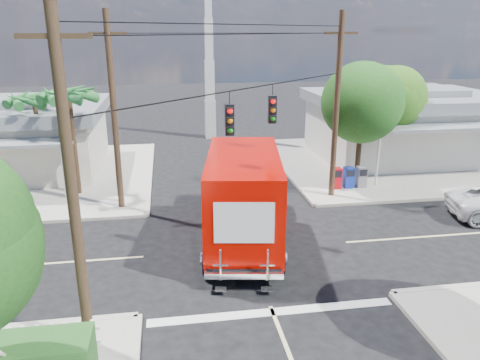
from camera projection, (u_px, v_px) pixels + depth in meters
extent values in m
plane|color=black|center=(248.00, 249.00, 18.16)|extent=(120.00, 120.00, 0.00)
cube|color=#9F998F|center=(386.00, 161.00, 30.13)|extent=(14.00, 14.00, 0.14)
cube|color=#AEA99A|center=(281.00, 166.00, 29.08)|extent=(0.25, 14.00, 0.14)
cube|color=#AEA99A|center=(449.00, 198.00, 23.54)|extent=(14.00, 0.25, 0.14)
cube|color=#9F998F|center=(27.00, 177.00, 26.84)|extent=(14.00, 14.00, 0.14)
cube|color=#AEA99A|center=(150.00, 172.00, 27.89)|extent=(0.25, 14.00, 0.14)
cube|color=beige|center=(219.00, 175.00, 27.56)|extent=(0.12, 12.00, 0.01)
cube|color=silver|center=(273.00, 312.00, 14.11)|extent=(7.50, 0.40, 0.01)
cube|color=silver|center=(404.00, 130.00, 30.75)|extent=(11.00, 8.00, 3.40)
cube|color=gray|center=(407.00, 99.00, 30.12)|extent=(11.80, 8.80, 0.70)
cube|color=gray|center=(408.00, 91.00, 29.97)|extent=(6.05, 4.40, 0.50)
cube|color=gray|center=(449.00, 127.00, 25.77)|extent=(9.90, 1.80, 0.15)
cylinder|color=silver|center=(378.00, 159.00, 24.81)|extent=(0.12, 0.12, 2.90)
cube|color=beige|center=(12.00, 144.00, 27.60)|extent=(10.00, 8.00, 3.20)
cube|color=gray|center=(7.00, 111.00, 27.00)|extent=(10.80, 8.80, 0.70)
cube|color=gray|center=(5.00, 102.00, 26.85)|extent=(5.50, 4.40, 0.50)
cylinder|color=silver|center=(64.00, 172.00, 22.91)|extent=(0.12, 0.12, 2.70)
cube|color=silver|center=(210.00, 119.00, 36.59)|extent=(0.80, 0.80, 3.00)
cube|color=silver|center=(210.00, 80.00, 35.67)|extent=(0.70, 0.70, 3.00)
cube|color=silver|center=(209.00, 39.00, 34.75)|extent=(0.60, 0.60, 3.00)
cylinder|color=#422D1C|center=(359.00, 147.00, 24.96)|extent=(0.28, 0.28, 4.10)
sphere|color=#1D4A18|center=(363.00, 99.00, 24.18)|extent=(4.10, 4.10, 4.10)
sphere|color=#1D4A18|center=(354.00, 93.00, 24.23)|extent=(3.33, 3.33, 3.33)
sphere|color=#1D4A18|center=(371.00, 102.00, 23.99)|extent=(3.58, 3.58, 3.58)
cylinder|color=#422D1C|center=(386.00, 141.00, 27.50)|extent=(0.28, 0.28, 3.58)
sphere|color=#356614|center=(389.00, 102.00, 26.81)|extent=(3.58, 3.58, 3.58)
sphere|color=#356614|center=(382.00, 98.00, 26.87)|extent=(2.91, 2.91, 2.91)
sphere|color=#356614|center=(397.00, 105.00, 26.62)|extent=(3.14, 3.14, 3.14)
cylinder|color=#422D1C|center=(74.00, 146.00, 23.29)|extent=(0.24, 0.24, 5.00)
cone|color=#266C2E|center=(88.00, 93.00, 22.63)|extent=(0.50, 2.06, 0.98)
cone|color=#266C2E|center=(83.00, 91.00, 23.24)|extent=(1.92, 1.68, 0.98)
cone|color=#266C2E|center=(68.00, 91.00, 23.29)|extent=(2.12, 0.95, 0.98)
cone|color=#266C2E|center=(53.00, 92.00, 22.74)|extent=(1.34, 2.07, 0.98)
cone|color=#266C2E|center=(49.00, 94.00, 22.01)|extent=(1.34, 2.07, 0.98)
cone|color=#266C2E|center=(60.00, 95.00, 21.64)|extent=(2.12, 0.95, 0.98)
cone|color=#266C2E|center=(78.00, 95.00, 21.92)|extent=(1.92, 1.68, 0.98)
cylinder|color=#422D1C|center=(40.00, 144.00, 24.46)|extent=(0.24, 0.24, 4.60)
cone|color=#266C2E|center=(52.00, 98.00, 23.86)|extent=(0.50, 2.06, 0.98)
cone|color=#266C2E|center=(49.00, 96.00, 24.48)|extent=(1.92, 1.68, 0.98)
cone|color=#266C2E|center=(34.00, 96.00, 24.53)|extent=(2.12, 0.95, 0.98)
cone|color=#266C2E|center=(19.00, 97.00, 23.98)|extent=(1.34, 2.07, 0.98)
cone|color=#266C2E|center=(15.00, 99.00, 23.24)|extent=(1.34, 2.07, 0.98)
cone|color=#266C2E|center=(25.00, 101.00, 22.87)|extent=(2.12, 0.95, 0.98)
cone|color=#266C2E|center=(42.00, 100.00, 23.15)|extent=(1.92, 1.68, 0.98)
cylinder|color=#473321|center=(72.00, 190.00, 11.12)|extent=(0.28, 0.28, 9.00)
cube|color=#473321|center=(54.00, 36.00, 10.05)|extent=(1.60, 0.12, 0.12)
cylinder|color=#473321|center=(336.00, 109.00, 22.45)|extent=(0.28, 0.28, 9.00)
cube|color=#473321|center=(341.00, 33.00, 21.38)|extent=(1.60, 0.12, 0.12)
cylinder|color=#473321|center=(114.00, 115.00, 20.90)|extent=(0.28, 0.28, 9.00)
cube|color=#473321|center=(107.00, 33.00, 19.83)|extent=(1.60, 0.12, 0.12)
cylinder|color=black|center=(249.00, 88.00, 16.27)|extent=(10.43, 10.43, 0.04)
cube|color=black|center=(230.00, 120.00, 15.69)|extent=(0.30, 0.24, 1.05)
sphere|color=red|center=(230.00, 111.00, 15.45)|extent=(0.20, 0.20, 0.20)
cube|color=black|center=(272.00, 109.00, 17.76)|extent=(0.30, 0.24, 1.05)
sphere|color=red|center=(273.00, 101.00, 17.52)|extent=(0.20, 0.20, 0.20)
cube|color=silver|center=(94.00, 337.00, 11.95)|extent=(0.09, 0.06, 1.00)
cube|color=#B90812|center=(336.00, 178.00, 24.65)|extent=(0.50, 0.50, 1.10)
cube|color=#132DA3|center=(349.00, 177.00, 24.75)|extent=(0.50, 0.50, 1.10)
cube|color=slate|center=(361.00, 177.00, 24.85)|extent=(0.50, 0.50, 1.10)
cube|color=black|center=(243.00, 224.00, 19.09)|extent=(3.72, 8.59, 0.27)
cube|color=#C50900|center=(243.00, 180.00, 21.93)|extent=(2.81, 2.19, 2.34)
cube|color=black|center=(243.00, 166.00, 22.51)|extent=(2.25, 0.61, 1.01)
cube|color=silver|center=(243.00, 188.00, 23.07)|extent=(2.44, 0.51, 0.37)
cube|color=#C50900|center=(243.00, 195.00, 17.69)|extent=(3.60, 6.52, 3.09)
cube|color=white|center=(279.00, 191.00, 17.64)|extent=(0.62, 3.79, 1.38)
cube|color=white|center=(208.00, 191.00, 17.65)|extent=(0.62, 3.79, 1.38)
cube|color=white|center=(244.00, 223.00, 14.68)|extent=(1.90, 0.32, 1.38)
cube|color=silver|center=(244.00, 275.00, 15.09)|extent=(2.57, 0.66, 0.19)
cube|color=silver|center=(221.00, 265.00, 14.83)|extent=(0.48, 0.14, 1.06)
cube|color=silver|center=(267.00, 265.00, 14.83)|extent=(0.48, 0.14, 1.06)
cylinder|color=black|center=(217.00, 198.00, 22.03)|extent=(0.52, 1.21, 1.17)
cylinder|color=black|center=(269.00, 198.00, 22.03)|extent=(0.52, 1.21, 1.17)
cylinder|color=black|center=(208.00, 259.00, 16.15)|extent=(0.52, 1.21, 1.17)
cylinder|color=black|center=(279.00, 259.00, 16.15)|extent=(0.52, 1.21, 1.17)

